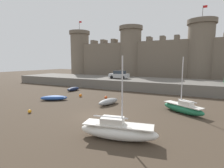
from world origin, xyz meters
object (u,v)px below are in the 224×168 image
at_px(rowboat_midflat_left, 108,102).
at_px(rowboat_foreground_centre, 54,98).
at_px(rowboat_midflat_right, 73,89).
at_px(sailboat_near_channel_right, 118,130).
at_px(car_quay_centre_east, 119,75).
at_px(mooring_buoy_near_channel, 106,97).
at_px(sailboat_midflat_centre, 183,108).
at_px(mooring_buoy_near_shore, 30,111).
at_px(mooring_buoy_mid_mud, 80,95).

relative_size(rowboat_midflat_left, rowboat_foreground_centre, 0.92).
height_order(rowboat_midflat_left, rowboat_midflat_right, rowboat_midflat_left).
height_order(sailboat_near_channel_right, car_quay_centre_east, sailboat_near_channel_right).
bearing_deg(mooring_buoy_near_channel, car_quay_centre_east, 105.39).
relative_size(sailboat_midflat_centre, rowboat_foreground_centre, 1.55).
bearing_deg(rowboat_foreground_centre, car_quay_centre_east, 79.52).
height_order(sailboat_near_channel_right, mooring_buoy_near_shore, sailboat_near_channel_right).
height_order(sailboat_midflat_centre, rowboat_midflat_left, sailboat_midflat_centre).
bearing_deg(rowboat_midflat_right, rowboat_foreground_centre, -70.37).
bearing_deg(rowboat_foreground_centre, rowboat_midflat_left, 8.27).
bearing_deg(rowboat_midflat_right, mooring_buoy_mid_mud, -40.79).
distance_m(sailboat_near_channel_right, sailboat_midflat_centre, 9.25).
bearing_deg(sailboat_midflat_centre, car_quay_centre_east, 134.22).
bearing_deg(car_quay_centre_east, rowboat_midflat_left, -70.55).
xyz_separation_m(sailboat_near_channel_right, mooring_buoy_near_shore, (-10.73, 1.46, -0.45)).
bearing_deg(sailboat_near_channel_right, rowboat_midflat_left, 121.58).
distance_m(rowboat_midflat_left, mooring_buoy_near_shore, 8.84).
bearing_deg(rowboat_midflat_left, car_quay_centre_east, 109.45).
distance_m(rowboat_foreground_centre, car_quay_centre_east, 15.83).
bearing_deg(sailboat_near_channel_right, rowboat_midflat_right, 137.17).
distance_m(rowboat_midflat_left, rowboat_foreground_centre, 7.97).
bearing_deg(car_quay_centre_east, sailboat_near_channel_right, -65.82).
height_order(sailboat_near_channel_right, mooring_buoy_mid_mud, sailboat_near_channel_right).
relative_size(sailboat_midflat_centre, rowboat_midflat_right, 1.96).
bearing_deg(sailboat_near_channel_right, mooring_buoy_near_channel, 122.23).
bearing_deg(rowboat_foreground_centre, sailboat_midflat_centre, 5.16).
height_order(rowboat_midflat_right, mooring_buoy_near_channel, rowboat_midflat_right).
relative_size(sailboat_near_channel_right, sailboat_midflat_centre, 0.98).
bearing_deg(mooring_buoy_mid_mud, car_quay_centre_east, 85.38).
relative_size(sailboat_midflat_centre, mooring_buoy_near_channel, 13.30).
xyz_separation_m(sailboat_midflat_centre, mooring_buoy_near_shore, (-14.18, -7.12, -0.37)).
xyz_separation_m(mooring_buoy_near_shore, mooring_buoy_near_channel, (3.79, 9.55, 0.03)).
xyz_separation_m(rowboat_midflat_right, rowboat_foreground_centre, (2.62, -7.34, -0.01)).
xyz_separation_m(rowboat_midflat_left, rowboat_foreground_centre, (-7.89, -1.15, -0.05)).
xyz_separation_m(rowboat_midflat_left, car_quay_centre_east, (-5.04, 14.26, 2.16)).
bearing_deg(rowboat_midflat_left, mooring_buoy_mid_mud, 158.98).
distance_m(sailboat_midflat_centre, mooring_buoy_mid_mud, 14.66).
height_order(rowboat_midflat_right, rowboat_foreground_centre, rowboat_midflat_right).
bearing_deg(rowboat_foreground_centre, mooring_buoy_near_channel, 33.00).
bearing_deg(mooring_buoy_near_channel, rowboat_midflat_right, 158.34).
xyz_separation_m(sailboat_midflat_centre, rowboat_midflat_right, (-19.02, 5.85, -0.21)).
xyz_separation_m(sailboat_near_channel_right, rowboat_foreground_centre, (-12.95, 7.10, -0.29)).
bearing_deg(sailboat_near_channel_right, mooring_buoy_near_shore, 172.26).
xyz_separation_m(sailboat_near_channel_right, mooring_buoy_near_channel, (-6.94, 11.00, -0.41)).
height_order(sailboat_near_channel_right, rowboat_midflat_left, sailboat_near_channel_right).
xyz_separation_m(rowboat_foreground_centre, mooring_buoy_near_shore, (2.23, -5.64, -0.16)).
distance_m(rowboat_midflat_left, rowboat_midflat_right, 12.19).
bearing_deg(sailboat_midflat_centre, rowboat_foreground_centre, -174.84).
xyz_separation_m(rowboat_midflat_left, rowboat_midflat_right, (-10.50, 6.19, -0.04)).
bearing_deg(rowboat_midflat_left, rowboat_foreground_centre, -171.73).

